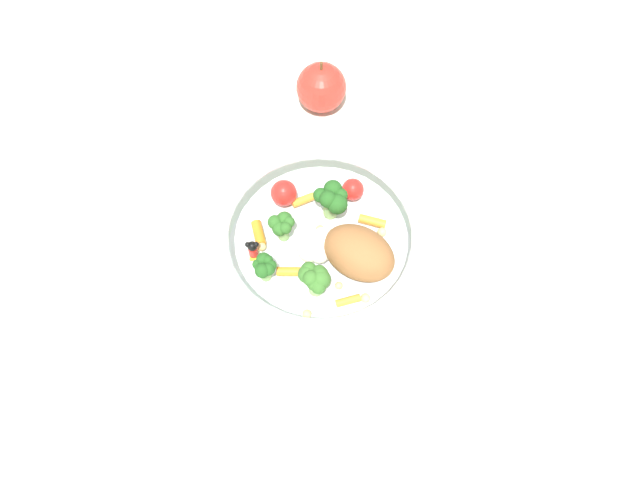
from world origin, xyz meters
TOP-DOWN VIEW (x-y plane):
  - ground_plane at (0.00, 0.00)m, footprint 2.40×2.40m
  - food_container at (-0.00, 0.01)m, footprint 0.24×0.24m
  - loose_apple at (0.09, -0.20)m, footprint 0.07×0.07m
  - folded_napkin at (-0.20, 0.17)m, footprint 0.15×0.14m

SIDE VIEW (x-z plane):
  - ground_plane at x=0.00m, z-range 0.00..0.00m
  - folded_napkin at x=-0.20m, z-range 0.00..0.01m
  - food_container at x=0.00m, z-range 0.00..0.06m
  - loose_apple at x=0.09m, z-range -0.01..0.07m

